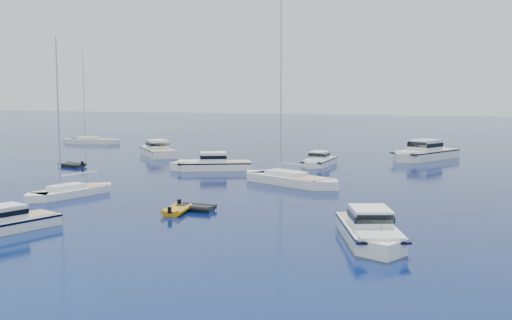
{
  "coord_description": "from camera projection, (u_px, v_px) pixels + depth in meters",
  "views": [
    {
      "loc": [
        19.53,
        -31.89,
        8.96
      ],
      "look_at": [
        -1.09,
        24.91,
        2.2
      ],
      "focal_mm": 43.48,
      "sensor_mm": 36.0,
      "label": 1
    }
  ],
  "objects": [
    {
      "name": "motor_cruiser_horizon",
      "position": [
        319.0,
        166.0,
        74.56
      ],
      "size": [
        2.92,
        8.5,
        2.21
      ],
      "primitive_type": null,
      "rotation": [
        0.0,
        0.0,
        3.1
      ],
      "color": "white",
      "rests_on": "ground"
    },
    {
      "name": "motor_cruiser_far_l",
      "position": [
        157.0,
        156.0,
        86.12
      ],
      "size": [
        9.64,
        10.19,
        2.82
      ],
      "primitive_type": null,
      "rotation": [
        0.0,
        0.0,
        0.73
      ],
      "color": "white",
      "rests_on": "ground"
    },
    {
      "name": "motor_cruiser_right",
      "position": [
        370.0,
        241.0,
        37.06
      ],
      "size": [
        6.22,
        10.2,
        2.56
      ],
      "primitive_type": null,
      "rotation": [
        0.0,
        0.0,
        3.5
      ],
      "color": "white",
      "rests_on": "ground"
    },
    {
      "name": "tender_yellow",
      "position": [
        177.0,
        213.0,
        45.64
      ],
      "size": [
        2.22,
        3.4,
        0.95
      ],
      "primitive_type": null,
      "rotation": [
        0.0,
        0.0,
        0.14
      ],
      "color": "#C0810B",
      "rests_on": "ground"
    },
    {
      "name": "ground",
      "position": [
        132.0,
        240.0,
        37.4
      ],
      "size": [
        400.0,
        400.0,
        0.0
      ],
      "primitive_type": "plane",
      "color": "navy",
      "rests_on": "ground"
    },
    {
      "name": "sailboat_fore",
      "position": [
        70.0,
        196.0,
        53.07
      ],
      "size": [
        4.89,
        9.79,
        13.93
      ],
      "primitive_type": null,
      "rotation": [
        0.0,
        0.0,
        2.87
      ],
      "color": "white",
      "rests_on": "ground"
    },
    {
      "name": "motor_cruiser_distant",
      "position": [
        424.0,
        160.0,
        81.09
      ],
      "size": [
        9.29,
        12.99,
        3.32
      ],
      "primitive_type": null,
      "rotation": [
        0.0,
        0.0,
        2.66
      ],
      "color": "silver",
      "rests_on": "ground"
    },
    {
      "name": "sailboat_mid_r",
      "position": [
        290.0,
        184.0,
        59.9
      ],
      "size": [
        12.62,
        8.36,
        18.31
      ],
      "primitive_type": null,
      "rotation": [
        0.0,
        0.0,
        1.12
      ],
      "color": "white",
      "rests_on": "ground"
    },
    {
      "name": "motor_cruiser_left",
      "position": [
        1.0,
        232.0,
        39.52
      ],
      "size": [
        4.94,
        8.57,
        2.15
      ],
      "primitive_type": null,
      "rotation": [
        0.0,
        0.0,
        2.82
      ],
      "color": "silver",
      "rests_on": "ground"
    },
    {
      "name": "tender_grey_near",
      "position": [
        196.0,
        210.0,
        46.65
      ],
      "size": [
        3.02,
        1.83,
        0.95
      ],
      "primitive_type": null,
      "rotation": [
        0.0,
        0.0,
        4.66
      ],
      "color": "black",
      "rests_on": "ground"
    },
    {
      "name": "tender_grey_far",
      "position": [
        72.0,
        167.0,
        73.49
      ],
      "size": [
        3.6,
        2.44,
        0.95
      ],
      "primitive_type": null,
      "rotation": [
        0.0,
        0.0,
        1.38
      ],
      "color": "black",
      "rests_on": "ground"
    },
    {
      "name": "sailboat_far_l",
      "position": [
        91.0,
        143.0,
        105.89
      ],
      "size": [
        11.48,
        4.07,
        16.52
      ],
      "primitive_type": null,
      "rotation": [
        0.0,
        0.0,
        1.67
      ],
      "color": "silver",
      "rests_on": "ground"
    },
    {
      "name": "motor_cruiser_centre",
      "position": [
        212.0,
        170.0,
        70.62
      ],
      "size": [
        10.2,
        6.98,
        2.59
      ],
      "primitive_type": null,
      "rotation": [
        0.0,
        0.0,
        2.02
      ],
      "color": "white",
      "rests_on": "ground"
    }
  ]
}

